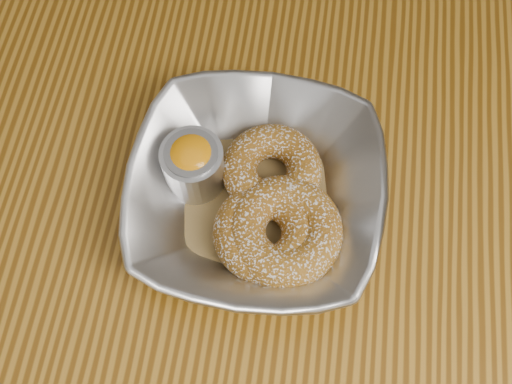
# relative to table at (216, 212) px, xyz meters

# --- Properties ---
(ground_plane) EXTENTS (4.00, 4.00, 0.00)m
(ground_plane) POSITION_rel_table_xyz_m (0.00, 0.00, -0.65)
(ground_plane) COLOR #565659
(ground_plane) RESTS_ON ground
(table) EXTENTS (1.20, 0.80, 0.75)m
(table) POSITION_rel_table_xyz_m (0.00, 0.00, 0.00)
(table) COLOR brown
(table) RESTS_ON ground_plane
(serving_bowl) EXTENTS (0.22, 0.22, 0.05)m
(serving_bowl) POSITION_rel_table_xyz_m (0.05, -0.03, 0.13)
(serving_bowl) COLOR #B2B5B9
(serving_bowl) RESTS_ON table
(parchment) EXTENTS (0.20, 0.20, 0.00)m
(parchment) POSITION_rel_table_xyz_m (0.05, -0.03, 0.11)
(parchment) COLOR olive
(parchment) RESTS_ON table
(donut_back) EXTENTS (0.10, 0.10, 0.03)m
(donut_back) POSITION_rel_table_xyz_m (0.06, -0.00, 0.12)
(donut_back) COLOR brown
(donut_back) RESTS_ON parchment
(donut_front) EXTENTS (0.09, 0.09, 0.03)m
(donut_front) POSITION_rel_table_xyz_m (0.06, -0.06, 0.12)
(donut_front) COLOR brown
(donut_front) RESTS_ON parchment
(donut_extra) EXTENTS (0.12, 0.12, 0.04)m
(donut_extra) POSITION_rel_table_xyz_m (0.08, -0.06, 0.13)
(donut_extra) COLOR brown
(donut_extra) RESTS_ON parchment
(ramekin) EXTENTS (0.05, 0.05, 0.06)m
(ramekin) POSITION_rel_table_xyz_m (-0.01, -0.01, 0.14)
(ramekin) COLOR #B2B5B9
(ramekin) RESTS_ON table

